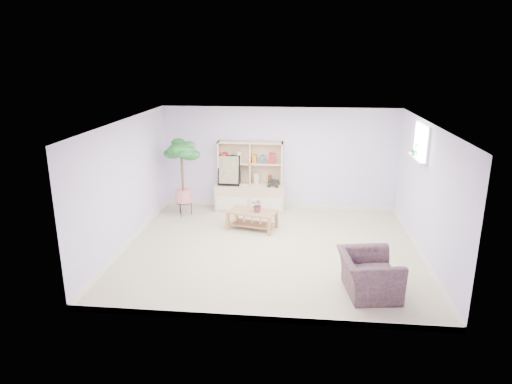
# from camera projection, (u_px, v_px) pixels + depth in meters

# --- Properties ---
(floor) EXTENTS (5.50, 5.00, 0.01)m
(floor) POSITION_uv_depth(u_px,v_px,m) (271.00, 249.00, 8.66)
(floor) COLOR #BDB286
(floor) RESTS_ON ground
(ceiling) EXTENTS (5.50, 5.00, 0.01)m
(ceiling) POSITION_uv_depth(u_px,v_px,m) (272.00, 122.00, 7.97)
(ceiling) COLOR white
(ceiling) RESTS_ON walls
(walls) EXTENTS (5.51, 5.01, 2.40)m
(walls) POSITION_uv_depth(u_px,v_px,m) (272.00, 188.00, 8.31)
(walls) COLOR silver
(walls) RESTS_ON floor
(baseboard) EXTENTS (5.50, 5.00, 0.10)m
(baseboard) POSITION_uv_depth(u_px,v_px,m) (271.00, 246.00, 8.64)
(baseboard) COLOR white
(baseboard) RESTS_ON floor
(window) EXTENTS (0.10, 0.98, 0.68)m
(window) POSITION_uv_depth(u_px,v_px,m) (422.00, 142.00, 8.39)
(window) COLOR silver
(window) RESTS_ON walls
(window_sill) EXTENTS (0.14, 1.00, 0.04)m
(window_sill) POSITION_uv_depth(u_px,v_px,m) (417.00, 159.00, 8.49)
(window_sill) COLOR white
(window_sill) RESTS_ON walls
(storage_unit) EXTENTS (1.62, 0.55, 1.62)m
(storage_unit) POSITION_uv_depth(u_px,v_px,m) (250.00, 177.00, 10.63)
(storage_unit) COLOR #E2BA8E
(storage_unit) RESTS_ON floor
(poster) EXTENTS (0.52, 0.14, 0.71)m
(poster) POSITION_uv_depth(u_px,v_px,m) (229.00, 171.00, 10.57)
(poster) COLOR yellow
(poster) RESTS_ON storage_unit
(toy_truck) EXTENTS (0.36, 0.26, 0.18)m
(toy_truck) POSITION_uv_depth(u_px,v_px,m) (273.00, 183.00, 10.55)
(toy_truck) COLOR black
(toy_truck) RESTS_ON storage_unit
(coffee_table) EXTENTS (1.09, 0.76, 0.40)m
(coffee_table) POSITION_uv_depth(u_px,v_px,m) (252.00, 220.00, 9.60)
(coffee_table) COLOR #936039
(coffee_table) RESTS_ON floor
(table_plant) EXTENTS (0.31, 0.29, 0.29)m
(table_plant) POSITION_uv_depth(u_px,v_px,m) (258.00, 205.00, 9.44)
(table_plant) COLOR #125D1F
(table_plant) RESTS_ON coffee_table
(floor_tree) EXTENTS (0.82, 0.82, 1.76)m
(floor_tree) POSITION_uv_depth(u_px,v_px,m) (183.00, 178.00, 10.24)
(floor_tree) COLOR #14531D
(floor_tree) RESTS_ON floor
(armchair) EXTENTS (0.97, 1.08, 0.72)m
(armchair) POSITION_uv_depth(u_px,v_px,m) (369.00, 272.00, 6.95)
(armchair) COLOR #1C1B43
(armchair) RESTS_ON floor
(sill_plant) EXTENTS (0.16, 0.14, 0.25)m
(sill_plant) POSITION_uv_depth(u_px,v_px,m) (416.00, 149.00, 8.62)
(sill_plant) COLOR #14531D
(sill_plant) RESTS_ON window_sill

